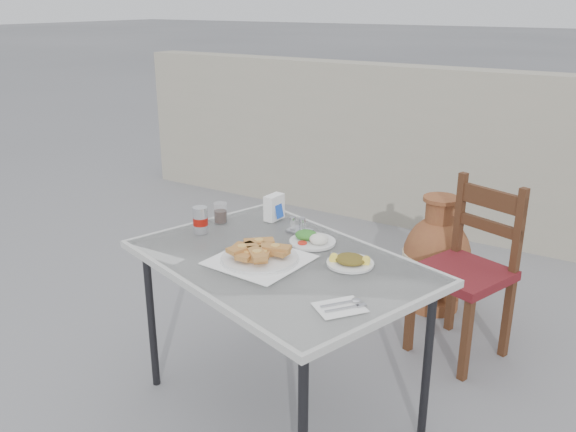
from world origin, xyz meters
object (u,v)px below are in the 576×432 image
Objects in this scene: cafe_table at (279,270)px; salad_chopped_plate at (350,261)px; pide_plate at (260,253)px; cola_glass at (220,214)px; terracotta_urn at (436,257)px; condiment_caddy at (300,227)px; soda_can at (200,220)px; chair at (468,268)px; napkin_holder at (274,207)px; salad_rice_plate at (312,239)px.

cafe_table is 7.37× the size of salad_chopped_plate.
pide_plate is 1.97× the size of salad_chopped_plate.
salad_chopped_plate is (0.26, 0.09, 0.06)m from cafe_table.
terracotta_urn is at bearing 56.90° from cola_glass.
condiment_caddy is (-0.08, 0.28, 0.07)m from cafe_table.
salad_chopped_plate is 1.56× the size of soda_can.
cafe_table is 2.03× the size of terracotta_urn.
chair is 1.31× the size of terracotta_urn.
soda_can is at bearing -119.08° from terracotta_urn.
pide_plate is at bearing -59.71° from napkin_holder.
cola_glass is (-0.71, 0.11, 0.02)m from salad_chopped_plate.
soda_can is 1.30× the size of cola_glass.
condiment_caddy is at bearing 94.57° from pide_plate.
pide_plate is at bearing -101.70° from chair.
salad_chopped_plate reaches higher than cafe_table.
pide_plate is at bearing -33.06° from cola_glass.
pide_plate is 3.48× the size of condiment_caddy.
soda_can reaches higher than salad_rice_plate.
pide_plate is 0.47m from cola_glass.
cafe_table is 11.49× the size of soda_can.
salad_rice_plate reaches higher than terracotta_urn.
chair is (0.50, 0.87, -0.21)m from cafe_table.
salad_rice_plate is 0.33m from napkin_holder.
cola_glass is 1.31m from terracotta_urn.
cafe_table is 1.55× the size of chair.
condiment_caddy is (-0.11, 0.07, 0.01)m from salad_rice_plate.
salad_rice_plate is 0.26m from salad_chopped_plate.
terracotta_urn is at bearing 60.92° from soda_can.
chair is (0.76, 0.52, -0.32)m from napkin_holder.
pide_plate is 0.35m from salad_chopped_plate.
napkin_holder reaches higher than cola_glass.
chair is (0.93, 0.83, -0.32)m from soda_can.
terracotta_urn is (0.31, 0.96, -0.42)m from condiment_caddy.
chair reaches higher than condiment_caddy.
cola_glass is 0.24m from napkin_holder.
terracotta_urn is (0.66, 1.19, -0.46)m from soda_can.
cafe_table is 0.45m from soda_can.
napkin_holder reaches higher than condiment_caddy.
pide_plate is 4.01× the size of cola_glass.
pide_plate reaches higher than salad_chopped_plate.
chair is (0.55, 0.93, -0.29)m from pide_plate.
napkin_holder is (-0.21, 0.42, 0.03)m from pide_plate.
terracotta_urn is (0.23, 1.24, -0.35)m from cafe_table.
cafe_table is at bearing -74.18° from condiment_caddy.
condiment_caddy is (0.36, 0.23, -0.03)m from soda_can.
condiment_caddy is (0.37, 0.08, -0.02)m from cola_glass.
soda_can is 0.16m from cola_glass.
soda_can is 1.44m from terracotta_urn.
cafe_table is 6.92× the size of salad_rice_plate.
chair is at bearing 35.43° from cola_glass.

